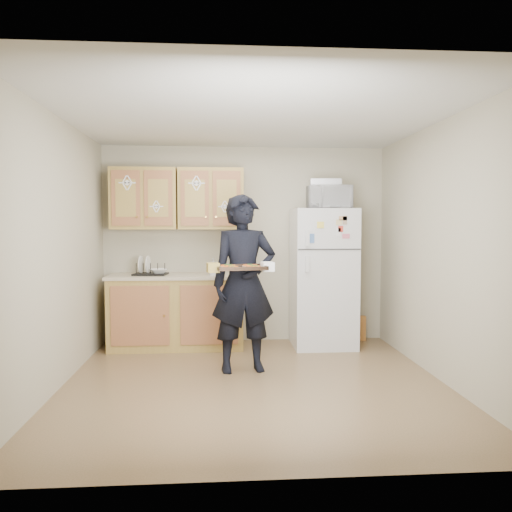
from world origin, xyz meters
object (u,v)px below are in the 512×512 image
(person, at_px, (244,283))
(microwave, at_px, (329,197))
(refrigerator, at_px, (323,278))
(baking_tray, at_px, (241,268))
(dish_rack, at_px, (151,268))

(person, relative_size, microwave, 3.58)
(microwave, bearing_deg, person, -139.10)
(refrigerator, relative_size, baking_tray, 3.60)
(baking_tray, bearing_deg, person, 72.40)
(refrigerator, height_order, microwave, microwave)
(person, height_order, dish_rack, person)
(baking_tray, relative_size, dish_rack, 1.22)
(refrigerator, xyz_separation_m, person, (-1.03, -1.00, 0.06))
(microwave, bearing_deg, dish_rack, 177.90)
(baking_tray, height_order, microwave, microwave)
(microwave, bearing_deg, baking_tray, -132.53)
(person, height_order, baking_tray, person)
(person, bearing_deg, refrigerator, 35.42)
(baking_tray, height_order, dish_rack, baking_tray)
(microwave, relative_size, dish_rack, 1.30)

